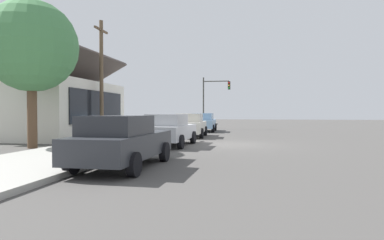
# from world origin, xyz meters

# --- Properties ---
(ground_plane) EXTENTS (120.00, 120.00, 0.00)m
(ground_plane) POSITION_xyz_m (0.00, 0.00, 0.00)
(ground_plane) COLOR #4C4947
(sidewalk_curb) EXTENTS (60.00, 4.20, 0.16)m
(sidewalk_curb) POSITION_xyz_m (0.00, 5.60, 0.08)
(sidewalk_curb) COLOR #A3A099
(sidewalk_curb) RESTS_ON ground
(car_charcoal) EXTENTS (4.64, 2.10, 1.59)m
(car_charcoal) POSITION_xyz_m (-8.01, 2.65, 0.81)
(car_charcoal) COLOR #2D3035
(car_charcoal) RESTS_ON ground
(car_silver) EXTENTS (4.49, 2.19, 1.59)m
(car_silver) POSITION_xyz_m (-1.29, 2.84, 0.81)
(car_silver) COLOR silver
(car_silver) RESTS_ON ground
(car_ivory) EXTENTS (4.41, 2.12, 1.59)m
(car_ivory) POSITION_xyz_m (4.83, 2.86, 0.81)
(car_ivory) COLOR silver
(car_ivory) RESTS_ON ground
(car_skyblue) EXTENTS (4.76, 2.23, 1.59)m
(car_skyblue) POSITION_xyz_m (11.29, 2.89, 0.82)
(car_skyblue) COLOR #8CB7E0
(car_skyblue) RESTS_ON ground
(storefront_building) EXTENTS (9.74, 6.90, 5.57)m
(storefront_building) POSITION_xyz_m (3.07, 11.98, 1.99)
(storefront_building) COLOR silver
(storefront_building) RESTS_ON ground
(shade_tree) EXTENTS (4.24, 4.24, 6.89)m
(shade_tree) POSITION_xyz_m (-3.51, 8.86, 4.74)
(shade_tree) COLOR brown
(shade_tree) RESTS_ON ground
(traffic_light_main) EXTENTS (0.37, 2.79, 5.20)m
(traffic_light_main) POSITION_xyz_m (16.33, 2.54, 3.49)
(traffic_light_main) COLOR #383833
(traffic_light_main) RESTS_ON ground
(utility_pole_wooden) EXTENTS (1.80, 0.24, 7.50)m
(utility_pole_wooden) POSITION_xyz_m (2.50, 8.20, 3.93)
(utility_pole_wooden) COLOR brown
(utility_pole_wooden) RESTS_ON ground
(fire_hydrant_red) EXTENTS (0.22, 0.22, 0.71)m
(fire_hydrant_red) POSITION_xyz_m (3.62, 4.20, 0.50)
(fire_hydrant_red) COLOR red
(fire_hydrant_red) RESTS_ON sidewalk_curb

